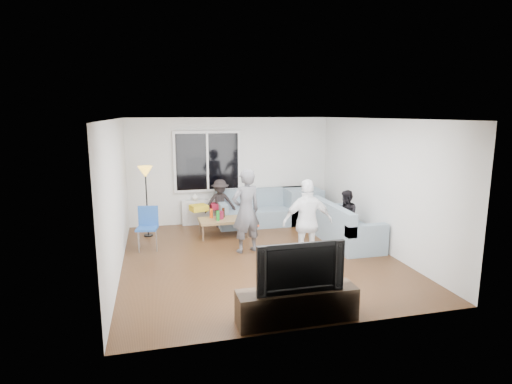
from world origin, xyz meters
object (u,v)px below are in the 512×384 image
object	(u,v)px
spectator_back	(220,203)
tv_console	(297,305)
coffee_table	(224,228)
spectator_right	(346,217)
player_right	(308,222)
sofa_right_section	(345,223)
floor_lamp	(147,202)
side_chair	(147,229)
television	(298,265)
player_left	(246,211)
sofa_back_section	(265,207)

from	to	relation	value
spectator_back	tv_console	bearing A→B (deg)	-88.43
coffee_table	tv_console	distance (m)	4.02
coffee_table	spectator_right	distance (m)	2.67
player_right	spectator_right	bearing A→B (deg)	-136.39
sofa_right_section	floor_lamp	distance (m)	4.34
player_right	coffee_table	bearing A→B (deg)	-56.03
floor_lamp	tv_console	distance (m)	4.87
coffee_table	spectator_back	world-z (taller)	spectator_back
coffee_table	spectator_back	distance (m)	0.88
coffee_table	floor_lamp	xyz separation A→B (m)	(-1.64, 0.43, 0.58)
side_chair	player_right	distance (m)	3.22
side_chair	television	xyz separation A→B (m)	(1.94, -3.47, 0.34)
sofa_right_section	spectator_back	distance (m)	3.00
side_chair	television	bearing A→B (deg)	-50.73
coffee_table	player_left	xyz separation A→B (m)	(0.25, -1.13, 0.62)
spectator_right	player_left	bearing A→B (deg)	-76.14
spectator_right	television	distance (m)	3.66
sofa_back_section	spectator_right	size ratio (longest dim) A/B	2.06
sofa_right_section	side_chair	world-z (taller)	side_chair
sofa_right_section	spectator_back	size ratio (longest dim) A/B	1.73
player_right	tv_console	bearing A→B (deg)	70.14
sofa_back_section	player_left	bearing A→B (deg)	-115.08
player_left	television	size ratio (longest dim) A/B	1.42
sofa_back_section	coffee_table	size ratio (longest dim) A/B	2.09
coffee_table	television	size ratio (longest dim) A/B	0.95
spectator_right	spectator_back	xyz separation A→B (m)	(-2.38, 1.84, 0.02)
sofa_back_section	floor_lamp	xyz separation A→B (m)	(-2.78, -0.33, 0.36)
player_left	side_chair	bearing A→B (deg)	-33.63
sofa_back_section	side_chair	world-z (taller)	side_chair
player_left	tv_console	size ratio (longest dim) A/B	1.03
spectator_back	television	size ratio (longest dim) A/B	1.00
player_left	tv_console	bearing A→B (deg)	74.78
sofa_back_section	floor_lamp	size ratio (longest dim) A/B	1.47
side_chair	sofa_right_section	bearing A→B (deg)	3.13
television	spectator_back	bearing A→B (deg)	92.95
spectator_back	side_chair	bearing A→B (deg)	-143.24
sofa_right_section	spectator_right	size ratio (longest dim) A/B	1.79
sofa_back_section	coffee_table	xyz separation A→B (m)	(-1.14, -0.76, -0.22)
sofa_back_section	side_chair	size ratio (longest dim) A/B	2.67
player_right	spectator_right	world-z (taller)	player_right
sofa_back_section	spectator_back	world-z (taller)	spectator_back
player_left	television	distance (m)	2.88
floor_lamp	player_left	world-z (taller)	player_left
side_chair	spectator_right	bearing A→B (deg)	2.98
sofa_back_section	spectator_back	xyz separation A→B (m)	(-1.09, 0.03, 0.15)
coffee_table	spectator_right	bearing A→B (deg)	-23.30
television	player_right	bearing A→B (deg)	65.67
spectator_back	spectator_right	bearing A→B (deg)	-39.03
sofa_back_section	sofa_right_section	distance (m)	2.21
spectator_back	floor_lamp	bearing A→B (deg)	-169.20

